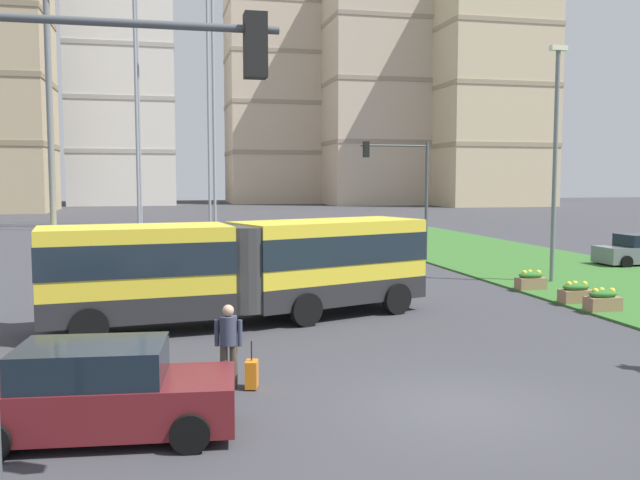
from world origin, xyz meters
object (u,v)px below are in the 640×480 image
Objects in this scene: car_maroon_sedan at (100,393)px; apartment_tower_east at (487,91)px; flower_planter_3 at (576,292)px; streetlight_left at (51,145)px; apartment_tower_eastcentre at (374,88)px; articulated_bus at (245,268)px; apartment_tower_westcentre at (122,56)px; flower_planter_4 at (531,280)px; traffic_light_near_left at (82,177)px; flower_planter_2 at (603,300)px; traffic_light_far_right at (406,180)px; streetlight_median at (555,155)px; pedestrian_crossing at (228,340)px; apartment_tower_centre at (274,60)px; rolling_suitcase at (252,374)px.

car_maroon_sedan is 0.12× the size of apartment_tower_east.
flower_planter_3 is 17.54m from streetlight_left.
apartment_tower_eastcentre is (38.70, 93.60, 14.57)m from streetlight_left.
apartment_tower_westcentre is (-8.53, 102.70, 23.42)m from articulated_bus.
traffic_light_near_left is at bearing -134.31° from flower_planter_4.
apartment_tower_westcentre is (-19.95, 103.88, 24.65)m from flower_planter_2.
traffic_light_near_left is at bearing -117.84° from traffic_light_far_right.
articulated_bus is 9.50m from car_maroon_sedan.
articulated_bus is at bearing -3.74° from streetlight_left.
car_maroon_sedan is at bearing -140.76° from streetlight_median.
streetlight_median is at bearing 67.67° from flower_planter_3.
apartment_tower_eastcentre is at bearing 71.12° from pedestrian_crossing.
streetlight_left reaches higher than articulated_bus.
streetlight_left is 100.29m from apartment_tower_east.
streetlight_left is at bearing 122.13° from pedestrian_crossing.
articulated_bus is 14.66m from streetlight_median.
apartment_tower_westcentre reaches higher than apartment_tower_east.
articulated_bus reaches higher than flower_planter_4.
articulated_bus is at bearing -159.70° from streetlight_median.
articulated_bus is 108.31m from apartment_tower_centre.
traffic_light_far_right is 93.76m from apartment_tower_centre.
pedestrian_crossing reaches higher than flower_planter_2.
apartment_tower_eastcentre is (19.93, 89.03, 14.56)m from streetlight_median.
articulated_bus is at bearing 74.26° from traffic_light_near_left.
apartment_tower_east is (31.48, -20.68, -7.23)m from apartment_tower_centre.
streetlight_left is at bearing -123.31° from apartment_tower_east.
streetlight_left is at bearing 174.78° from flower_planter_2.
streetlight_left is 0.19× the size of apartment_tower_westcentre.
traffic_light_far_right is at bearing 39.93° from streetlight_left.
streetlight_median is 0.26× the size of apartment_tower_east.
flower_planter_3 is (11.42, 0.30, -1.23)m from articulated_bus.
flower_planter_4 is 21.48m from traffic_light_near_left.
traffic_light_far_right reaches higher than flower_planter_3.
apartment_tower_eastcentre is at bearing 70.33° from car_maroon_sedan.
traffic_light_far_right is (-1.55, 9.88, 3.81)m from flower_planter_4.
rolling_suitcase is 18.88m from streetlight_median.
flower_planter_4 is at bearing 38.06° from pedestrian_crossing.
apartment_tower_east is at bearing -33.44° from apartment_tower_eastcentre.
rolling_suitcase is at bearing -140.20° from streetlight_median.
rolling_suitcase is 0.88× the size of flower_planter_3.
traffic_light_far_right is at bearing 112.71° from streetlight_median.
articulated_bus reaches higher than flower_planter_2.
traffic_light_near_left is at bearing -87.40° from apartment_tower_westcentre.
flower_planter_2 is at bearing 24.63° from rolling_suitcase.
apartment_tower_east is at bearing 60.29° from car_maroon_sedan.
rolling_suitcase is 104.61m from apartment_tower_east.
pedestrian_crossing is at bearing -141.94° from flower_planter_4.
apartment_tower_east is (37.74, 83.15, 17.97)m from flower_planter_3.
streetlight_left is at bearing 179.82° from flower_planter_3.
flower_planter_3 is 1.00× the size of flower_planter_4.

